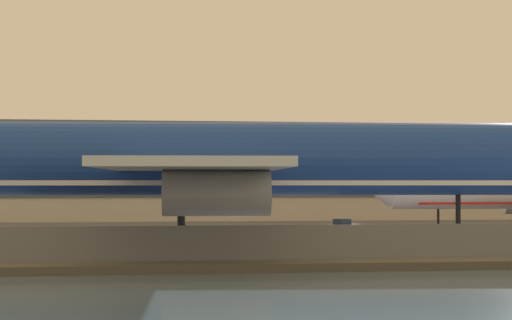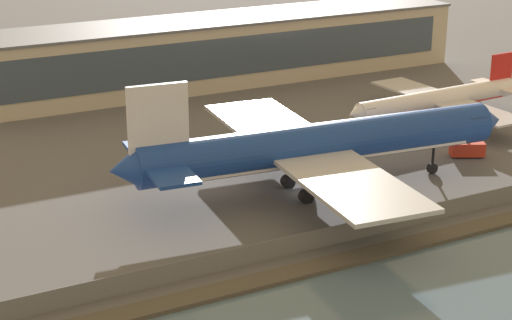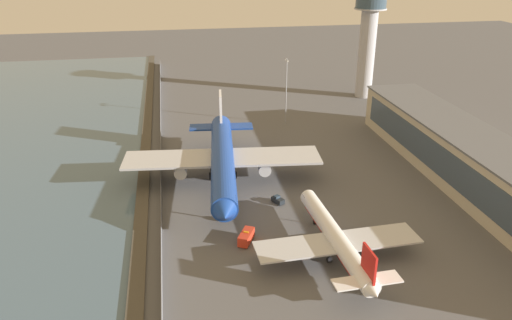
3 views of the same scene
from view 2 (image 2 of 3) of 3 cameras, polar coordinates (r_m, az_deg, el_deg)
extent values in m
plane|color=#565659|center=(118.19, 3.37, -2.15)|extent=(500.00, 500.00, 0.00)
cube|color=#474238|center=(102.61, 9.30, -5.78)|extent=(320.00, 3.00, 0.50)
cube|color=slate|center=(105.46, 7.87, -4.39)|extent=(280.00, 0.08, 2.45)
cylinder|color=slate|center=(105.46, 7.87, -4.39)|extent=(0.10, 0.10, 2.45)
cylinder|color=#193D93|center=(116.40, 4.40, 1.12)|extent=(52.07, 10.72, 5.68)
cone|color=#193D93|center=(130.51, 15.28, 2.54)|extent=(4.20, 5.73, 5.39)
cone|color=#193D93|center=(107.57, -8.82, -0.65)|extent=(4.17, 5.45, 5.11)
cube|color=#232D3D|center=(128.19, 14.01, 2.67)|extent=(3.58, 5.11, 1.70)
cube|color=silver|center=(116.90, 4.38, 0.40)|extent=(44.23, 8.83, 1.02)
cube|color=#B7BABF|center=(126.30, 0.84, 2.35)|extent=(13.77, 25.84, 0.57)
cube|color=#B7BABF|center=(105.16, 6.13, -1.42)|extent=(13.77, 25.84, 0.57)
cylinder|color=#B7BABF|center=(125.73, 1.84, 1.37)|extent=(7.52, 3.82, 3.12)
cylinder|color=#B7BABF|center=(108.15, 6.33, -1.87)|extent=(7.52, 3.82, 3.12)
cube|color=silver|center=(106.83, -6.54, 2.53)|extent=(7.79, 1.44, 9.65)
cube|color=#193D93|center=(112.64, -7.08, 0.61)|extent=(6.04, 9.57, 0.45)
cube|color=#193D93|center=(104.37, -5.74, -0.90)|extent=(6.04, 9.57, 0.45)
cylinder|color=black|center=(126.62, 11.72, 0.16)|extent=(0.40, 0.40, 3.32)
cylinder|color=black|center=(127.17, 11.67, -0.54)|extent=(1.64, 0.78, 1.59)
cylinder|color=black|center=(118.96, 2.15, -0.71)|extent=(0.45, 0.45, 3.32)
cylinder|color=black|center=(119.55, 2.14, -1.46)|extent=(1.94, 1.45, 1.83)
cylinder|color=black|center=(113.91, 3.37, -1.68)|extent=(0.45, 0.45, 3.32)
cylinder|color=black|center=(114.53, 3.36, -2.46)|extent=(1.94, 1.45, 1.83)
cylinder|color=white|center=(150.71, 12.02, 3.99)|extent=(33.63, 5.03, 3.43)
cone|color=white|center=(139.72, 6.61, 3.06)|extent=(2.38, 3.36, 3.26)
cone|color=white|center=(162.88, 16.66, 4.76)|extent=(2.38, 3.19, 3.09)
cube|color=#232D3D|center=(140.94, 7.36, 3.36)|extent=(2.02, 3.00, 1.03)
cube|color=red|center=(150.96, 11.99, 3.65)|extent=(28.58, 4.11, 0.62)
cube|color=#B7BABF|center=(146.41, 14.59, 3.15)|extent=(8.13, 16.42, 0.34)
cube|color=#B7BABF|center=(157.66, 10.51, 4.63)|extent=(8.13, 16.42, 0.34)
cylinder|color=#B7BABF|center=(146.90, 13.92, 2.80)|extent=(4.78, 2.11, 1.89)
cylinder|color=#B7BABF|center=(156.38, 10.51, 4.08)|extent=(4.78, 2.11, 1.89)
cube|color=red|center=(159.96, 16.05, 5.83)|extent=(5.04, 0.65, 5.83)
cube|color=white|center=(158.78, 16.70, 4.48)|extent=(3.63, 6.05, 0.27)
cube|color=white|center=(162.68, 15.20, 4.98)|extent=(3.63, 6.05, 0.27)
cylinder|color=black|center=(144.05, 8.47, 2.35)|extent=(0.24, 0.24, 2.01)
cylinder|color=black|center=(144.35, 8.45, 1.97)|extent=(0.98, 0.42, 0.96)
cylinder|color=black|center=(151.74, 13.06, 2.95)|extent=(0.27, 0.27, 2.01)
cylinder|color=black|center=(152.03, 13.03, 2.59)|extent=(1.14, 0.82, 1.10)
cylinder|color=black|center=(154.25, 12.15, 3.29)|extent=(0.27, 0.27, 2.01)
cylinder|color=black|center=(154.53, 12.12, 2.93)|extent=(1.14, 0.82, 1.10)
cube|color=#1E2328|center=(133.87, 6.15, 0.77)|extent=(3.58, 2.93, 1.11)
cube|color=#283847|center=(133.28, 6.08, 1.05)|extent=(1.59, 1.66, 0.50)
cylinder|color=black|center=(132.87, 6.20, 0.44)|extent=(0.72, 0.53, 0.70)
cylinder|color=black|center=(133.47, 5.68, 0.55)|extent=(0.72, 0.53, 0.70)
cylinder|color=black|center=(134.54, 6.59, 0.68)|extent=(0.72, 0.53, 0.70)
cylinder|color=black|center=(135.13, 6.08, 0.78)|extent=(0.72, 0.53, 0.70)
cube|color=red|center=(135.25, 13.90, 0.72)|extent=(5.59, 4.22, 2.07)
cube|color=#283847|center=(135.60, 14.66, 0.88)|extent=(1.92, 2.30, 0.83)
cube|color=orange|center=(134.89, 13.94, 1.18)|extent=(0.92, 1.16, 0.16)
cylinder|color=black|center=(136.78, 14.43, 0.52)|extent=(0.85, 0.58, 0.84)
cylinder|color=black|center=(135.09, 14.63, 0.26)|extent=(0.85, 0.58, 0.84)
cylinder|color=black|center=(135.97, 13.12, 0.51)|extent=(0.85, 0.58, 0.84)
cylinder|color=black|center=(134.26, 13.30, 0.25)|extent=(0.85, 0.58, 0.84)
cube|color=#BCB299|center=(174.63, -2.40, 7.26)|extent=(103.32, 16.11, 12.64)
cube|color=#3D4C5B|center=(167.35, -1.19, 6.95)|extent=(95.05, 0.16, 7.58)
cube|color=#5B5E63|center=(173.33, -2.43, 9.38)|extent=(103.92, 16.71, 0.50)
camera|label=1|loc=(65.12, 36.94, -21.59)|focal=70.00mm
camera|label=3|loc=(191.25, 39.48, 19.26)|focal=35.00mm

